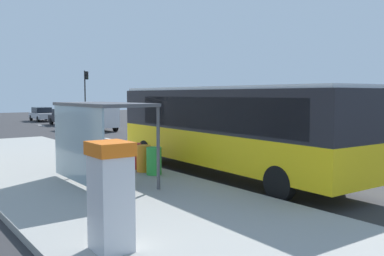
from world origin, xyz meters
TOP-DOWN VIEW (x-y plane):
  - ground_plane at (0.00, 14.00)m, footprint 56.00×92.00m
  - sidewalk_platform at (-6.40, 2.00)m, footprint 6.20×30.00m
  - lane_stripe_seg_1 at (0.25, -1.00)m, footprint 0.16×2.20m
  - lane_stripe_seg_2 at (0.25, 4.00)m, footprint 0.16×2.20m
  - lane_stripe_seg_3 at (0.25, 9.00)m, footprint 0.16×2.20m
  - lane_stripe_seg_4 at (0.25, 14.00)m, footprint 0.16×2.20m
  - lane_stripe_seg_5 at (0.25, 19.00)m, footprint 0.16×2.20m
  - lane_stripe_seg_6 at (0.25, 24.00)m, footprint 0.16×2.20m
  - lane_stripe_seg_7 at (0.25, 29.00)m, footprint 0.16×2.20m
  - bus at (-1.71, 0.51)m, footprint 2.86×11.08m
  - white_van at (2.20, 21.22)m, footprint 2.05×5.21m
  - sedan_near at (2.30, 35.57)m, footprint 1.96×4.46m
  - sedan_far at (2.30, 28.37)m, footprint 1.94×4.45m
  - ticket_machine at (-8.45, -4.14)m, footprint 0.66×0.76m
  - recycling_bin_green at (-4.20, 1.37)m, footprint 0.52×0.52m
  - recycling_bin_orange at (-4.20, 2.07)m, footprint 0.52×0.52m
  - recycling_bin_red at (-4.20, 2.77)m, footprint 0.52×0.52m
  - recycling_bin_blue at (-4.20, 3.47)m, footprint 0.52×0.52m
  - traffic_light_near_side at (5.49, 30.92)m, footprint 0.49×0.28m
  - bus_shelter at (-6.41, 1.30)m, footprint 1.80×4.00m

SIDE VIEW (x-z plane):
  - ground_plane at x=0.00m, z-range -0.04..0.00m
  - lane_stripe_seg_1 at x=0.25m, z-range 0.00..0.01m
  - lane_stripe_seg_2 at x=0.25m, z-range 0.00..0.01m
  - lane_stripe_seg_3 at x=0.25m, z-range 0.00..0.01m
  - lane_stripe_seg_4 at x=0.25m, z-range 0.00..0.01m
  - lane_stripe_seg_5 at x=0.25m, z-range 0.00..0.01m
  - lane_stripe_seg_6 at x=0.25m, z-range 0.00..0.01m
  - lane_stripe_seg_7 at x=0.25m, z-range 0.00..0.01m
  - sidewalk_platform at x=-6.40m, z-range 0.00..0.18m
  - recycling_bin_green at x=-4.20m, z-range 0.18..1.13m
  - recycling_bin_orange at x=-4.20m, z-range 0.18..1.13m
  - recycling_bin_red at x=-4.20m, z-range 0.18..1.13m
  - recycling_bin_blue at x=-4.20m, z-range 0.18..1.13m
  - sedan_near at x=2.30m, z-range 0.03..1.55m
  - sedan_far at x=2.30m, z-range 0.03..1.55m
  - ticket_machine at x=-8.45m, z-range 0.20..2.14m
  - white_van at x=2.20m, z-range 0.19..2.49m
  - bus at x=-1.71m, z-range 0.24..3.45m
  - bus_shelter at x=-6.41m, z-range 0.85..3.35m
  - traffic_light_near_side at x=5.49m, z-range 0.87..6.28m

